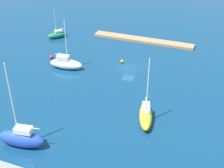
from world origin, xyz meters
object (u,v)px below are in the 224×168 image
at_px(sailboat_green_off_beacon, 57,35).
at_px(mooring_buoy_red, 51,57).
at_px(mooring_buoy_orange, 122,61).
at_px(sailboat_blue_near_pier, 22,138).
at_px(sailboat_white_center_basin, 66,63).
at_px(sailboat_yellow_far_south, 146,115).
at_px(pier_dock, 143,40).

distance_m(sailboat_green_off_beacon, mooring_buoy_red, 12.46).
bearing_deg(mooring_buoy_red, mooring_buoy_orange, -166.54).
xyz_separation_m(sailboat_blue_near_pier, mooring_buoy_red, (10.97, -26.96, -1.09)).
xyz_separation_m(sailboat_green_off_beacon, sailboat_white_center_basin, (-10.30, 14.45, 0.37)).
bearing_deg(mooring_buoy_orange, sailboat_yellow_far_south, 119.77).
bearing_deg(sailboat_yellow_far_south, sailboat_green_off_beacon, -145.96).
height_order(sailboat_white_center_basin, sailboat_yellow_far_south, sailboat_yellow_far_south).
bearing_deg(sailboat_yellow_far_south, mooring_buoy_red, -135.15).
relative_size(pier_dock, sailboat_white_center_basin, 2.38).
height_order(sailboat_white_center_basin, mooring_buoy_orange, sailboat_white_center_basin).
height_order(pier_dock, mooring_buoy_orange, mooring_buoy_orange).
relative_size(sailboat_blue_near_pier, sailboat_white_center_basin, 1.27).
distance_m(sailboat_blue_near_pier, sailboat_white_center_basin, 24.60).
relative_size(pier_dock, sailboat_blue_near_pier, 1.88).
height_order(sailboat_green_off_beacon, mooring_buoy_red, sailboat_green_off_beacon).
distance_m(pier_dock, sailboat_blue_near_pier, 44.49).
xyz_separation_m(mooring_buoy_orange, mooring_buoy_red, (15.77, 3.77, 0.04)).
distance_m(sailboat_yellow_far_south, mooring_buoy_orange, 21.22).
relative_size(pier_dock, sailboat_green_off_beacon, 3.39).
height_order(sailboat_green_off_beacon, mooring_buoy_orange, sailboat_green_off_beacon).
distance_m(sailboat_green_off_beacon, sailboat_yellow_far_south, 40.67).
height_order(sailboat_green_off_beacon, sailboat_yellow_far_south, sailboat_yellow_far_south).
bearing_deg(pier_dock, mooring_buoy_orange, 85.79).
xyz_separation_m(sailboat_green_off_beacon, mooring_buoy_red, (-4.90, 11.45, -0.44)).
bearing_deg(sailboat_green_off_beacon, sailboat_white_center_basin, 76.78).
distance_m(sailboat_blue_near_pier, mooring_buoy_orange, 31.13).
bearing_deg(mooring_buoy_orange, pier_dock, -94.21).
bearing_deg(sailboat_white_center_basin, mooring_buoy_orange, 26.48).
height_order(sailboat_blue_near_pier, mooring_buoy_red, sailboat_blue_near_pier).
xyz_separation_m(sailboat_yellow_far_south, mooring_buoy_orange, (10.53, -18.40, -0.79)).
distance_m(pier_dock, mooring_buoy_red, 23.96).
bearing_deg(mooring_buoy_red, sailboat_green_off_beacon, -66.82).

